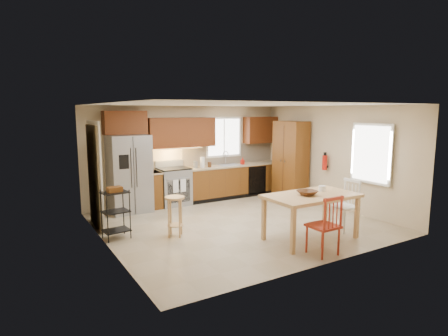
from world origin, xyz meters
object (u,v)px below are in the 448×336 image
object	(u,v)px
chair_white	(344,206)
bar_stool	(175,216)
range_stove	(174,187)
dining_table	(311,217)
pantry	(290,160)
refrigerator	(129,174)
fire_extinguisher	(325,163)
utility_cart	(116,214)
chair_red	(323,225)
table_bowl	(307,195)
soap_bottle	(242,161)
table_jar	(322,190)

from	to	relation	value
chair_white	bar_stool	xyz separation A→B (m)	(-3.05, 1.40, -0.12)
range_stove	dining_table	xyz separation A→B (m)	(1.15, -3.70, -0.04)
pantry	dining_table	distance (m)	3.33
range_stove	refrigerator	bearing A→B (deg)	-177.01
fire_extinguisher	utility_cart	world-z (taller)	fire_extinguisher
chair_red	table_bowl	xyz separation A→B (m)	(0.24, 0.65, 0.34)
range_stove	utility_cart	distance (m)	2.66
fire_extinguisher	table_bowl	size ratio (longest dim) A/B	1.03
range_stove	soap_bottle	bearing A→B (deg)	-2.40
pantry	fire_extinguisher	size ratio (longest dim) A/B	5.83
refrigerator	pantry	xyz separation A→B (m)	(4.13, -0.93, 0.14)
utility_cart	chair_red	bearing A→B (deg)	-48.51
soap_bottle	table_bowl	world-z (taller)	soap_bottle
pantry	fire_extinguisher	bearing A→B (deg)	-79.22
dining_table	bar_stool	distance (m)	2.55
utility_cart	table_bowl	bearing A→B (deg)	-38.07
chair_red	table_jar	size ratio (longest dim) A/B	6.25
fire_extinguisher	dining_table	world-z (taller)	fire_extinguisher
refrigerator	range_stove	world-z (taller)	refrigerator
refrigerator	chair_white	distance (m)	4.86
soap_bottle	table_bowl	xyz separation A→B (m)	(-0.99, -3.61, -0.15)
chair_white	utility_cart	xyz separation A→B (m)	(-4.05, 1.84, -0.04)
table_jar	bar_stool	world-z (taller)	table_jar
table_jar	chair_red	bearing A→B (deg)	-133.79
bar_stool	utility_cart	distance (m)	1.10
soap_bottle	chair_white	distance (m)	3.60
chair_red	chair_white	size ratio (longest dim) A/B	1.00
bar_stool	utility_cart	bearing A→B (deg)	163.38
range_stove	pantry	size ratio (longest dim) A/B	0.44
refrigerator	dining_table	bearing A→B (deg)	-57.71
range_stove	chair_white	distance (m)	4.21
refrigerator	dining_table	distance (m)	4.33
refrigerator	soap_bottle	xyz separation A→B (m)	(3.18, -0.02, 0.09)
dining_table	chair_white	size ratio (longest dim) A/B	1.70
table_bowl	table_jar	distance (m)	0.50
chair_white	chair_red	bearing A→B (deg)	118.50
range_stove	chair_red	world-z (taller)	chair_red
soap_bottle	chair_white	world-z (taller)	soap_bottle
table_bowl	bar_stool	size ratio (longest dim) A/B	0.45
refrigerator	pantry	distance (m)	4.23
range_stove	soap_bottle	size ratio (longest dim) A/B	4.82
refrigerator	utility_cart	world-z (taller)	refrigerator
refrigerator	table_jar	bearing A→B (deg)	-52.85
refrigerator	chair_white	bearing A→B (deg)	-47.84
chair_red	table_bowl	world-z (taller)	chair_red
chair_red	refrigerator	bearing A→B (deg)	114.65
dining_table	pantry	bearing A→B (deg)	56.20
refrigerator	chair_red	bearing A→B (deg)	-65.55
refrigerator	bar_stool	world-z (taller)	refrigerator
pantry	bar_stool	bearing A→B (deg)	-162.12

